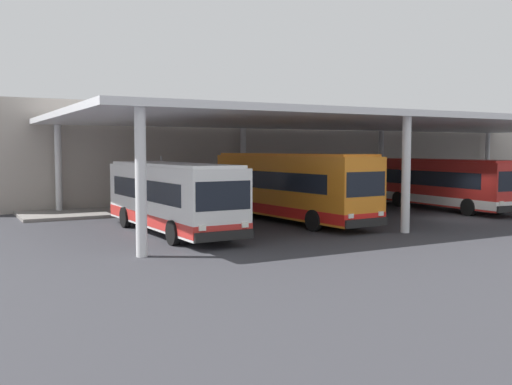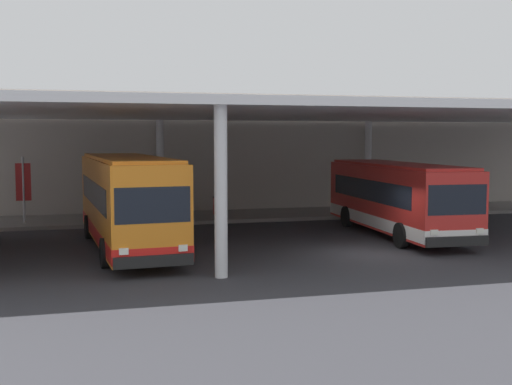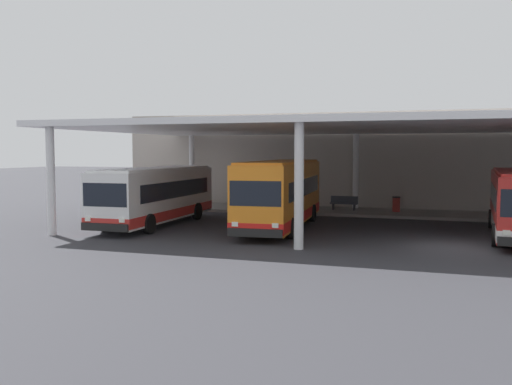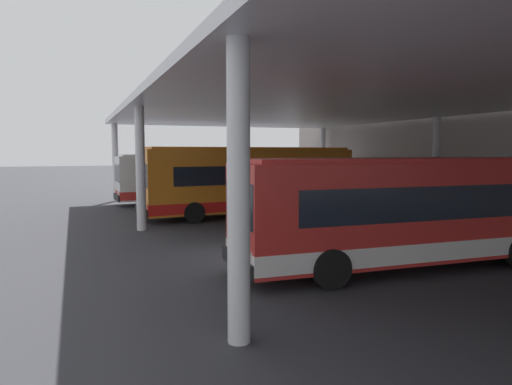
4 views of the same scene
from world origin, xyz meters
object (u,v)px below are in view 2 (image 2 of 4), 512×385
at_px(bus_middle_bay, 396,198).
at_px(bench_waiting, 155,207).
at_px(trash_bin, 218,205).
at_px(bus_second_bay, 127,201).
at_px(banner_sign, 23,186).

distance_m(bus_middle_bay, bench_waiting, 12.57).
bearing_deg(trash_bin, bench_waiting, -178.18).
relative_size(bus_middle_bay, bench_waiting, 5.91).
distance_m(bench_waiting, trash_bin, 3.36).
xyz_separation_m(bus_second_bay, bench_waiting, (1.93, 8.41, -1.18)).
xyz_separation_m(bus_middle_bay, bench_waiting, (-9.72, 7.91, -0.99)).
bearing_deg(bus_middle_bay, bus_second_bay, -177.54).
xyz_separation_m(bench_waiting, banner_sign, (-6.34, -0.88, 1.32)).
relative_size(bus_middle_bay, banner_sign, 3.33).
bearing_deg(trash_bin, bus_middle_bay, -51.57).
bearing_deg(bench_waiting, banner_sign, -172.13).
relative_size(bench_waiting, banner_sign, 0.56).
distance_m(bus_middle_bay, banner_sign, 17.54).
xyz_separation_m(trash_bin, banner_sign, (-9.71, -0.98, 1.30)).
height_order(bus_middle_bay, banner_sign, banner_sign).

